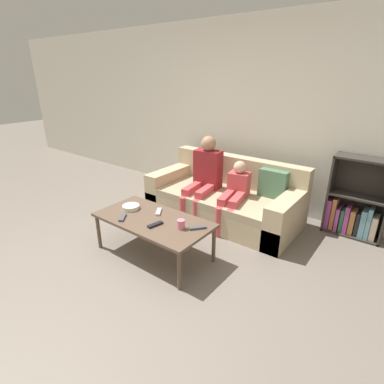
{
  "coord_description": "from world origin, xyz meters",
  "views": [
    {
      "loc": [
        1.96,
        -1.41,
        1.88
      ],
      "look_at": [
        -0.03,
        1.2,
        0.56
      ],
      "focal_mm": 28.0,
      "sensor_mm": 36.0,
      "label": 1
    }
  ],
  "objects_px": {
    "bookshelf": "(355,207)",
    "tv_remote_0": "(155,225)",
    "couch": "(225,199)",
    "person_child": "(235,192)",
    "person_adult": "(205,172)",
    "tv_remote_2": "(123,217)",
    "snack_bowl": "(131,207)",
    "cup_near": "(181,224)",
    "tv_remote_3": "(159,212)",
    "tv_remote_1": "(198,228)",
    "coffee_table": "(153,222)"
  },
  "relations": [
    {
      "from": "couch",
      "to": "tv_remote_1",
      "type": "height_order",
      "value": "couch"
    },
    {
      "from": "couch",
      "to": "tv_remote_2",
      "type": "relative_size",
      "value": 12.25
    },
    {
      "from": "coffee_table",
      "to": "snack_bowl",
      "type": "distance_m",
      "value": 0.37
    },
    {
      "from": "tv_remote_1",
      "to": "snack_bowl",
      "type": "distance_m",
      "value": 0.88
    },
    {
      "from": "person_child",
      "to": "tv_remote_0",
      "type": "height_order",
      "value": "person_child"
    },
    {
      "from": "person_adult",
      "to": "person_child",
      "type": "distance_m",
      "value": 0.52
    },
    {
      "from": "coffee_table",
      "to": "snack_bowl",
      "type": "xyz_separation_m",
      "value": [
        -0.37,
        0.03,
        0.06
      ]
    },
    {
      "from": "snack_bowl",
      "to": "tv_remote_0",
      "type": "bearing_deg",
      "value": -13.71
    },
    {
      "from": "couch",
      "to": "bookshelf",
      "type": "relative_size",
      "value": 2.07
    },
    {
      "from": "tv_remote_1",
      "to": "cup_near",
      "type": "bearing_deg",
      "value": -104.57
    },
    {
      "from": "tv_remote_0",
      "to": "tv_remote_2",
      "type": "distance_m",
      "value": 0.4
    },
    {
      "from": "bookshelf",
      "to": "tv_remote_0",
      "type": "height_order",
      "value": "bookshelf"
    },
    {
      "from": "tv_remote_0",
      "to": "tv_remote_1",
      "type": "xyz_separation_m",
      "value": [
        0.38,
        0.21,
        0.0
      ]
    },
    {
      "from": "tv_remote_3",
      "to": "person_adult",
      "type": "bearing_deg",
      "value": 60.38
    },
    {
      "from": "snack_bowl",
      "to": "bookshelf",
      "type": "bearing_deg",
      "value": 42.17
    },
    {
      "from": "person_adult",
      "to": "tv_remote_3",
      "type": "bearing_deg",
      "value": -91.69
    },
    {
      "from": "tv_remote_0",
      "to": "snack_bowl",
      "type": "xyz_separation_m",
      "value": [
        -0.5,
        0.12,
        0.01
      ]
    },
    {
      "from": "tv_remote_0",
      "to": "tv_remote_1",
      "type": "bearing_deg",
      "value": 39.9
    },
    {
      "from": "cup_near",
      "to": "tv_remote_3",
      "type": "relative_size",
      "value": 0.56
    },
    {
      "from": "couch",
      "to": "person_child",
      "type": "bearing_deg",
      "value": -32.36
    },
    {
      "from": "tv_remote_3",
      "to": "snack_bowl",
      "type": "bearing_deg",
      "value": 165.54
    },
    {
      "from": "couch",
      "to": "tv_remote_3",
      "type": "height_order",
      "value": "couch"
    },
    {
      "from": "cup_near",
      "to": "tv_remote_0",
      "type": "height_order",
      "value": "cup_near"
    },
    {
      "from": "bookshelf",
      "to": "cup_near",
      "type": "bearing_deg",
      "value": -124.52
    },
    {
      "from": "couch",
      "to": "tv_remote_3",
      "type": "bearing_deg",
      "value": -98.82
    },
    {
      "from": "couch",
      "to": "bookshelf",
      "type": "distance_m",
      "value": 1.61
    },
    {
      "from": "bookshelf",
      "to": "coffee_table",
      "type": "bearing_deg",
      "value": -131.57
    },
    {
      "from": "tv_remote_1",
      "to": "person_child",
      "type": "bearing_deg",
      "value": 137.83
    },
    {
      "from": "bookshelf",
      "to": "cup_near",
      "type": "distance_m",
      "value": 2.21
    },
    {
      "from": "snack_bowl",
      "to": "couch",
      "type": "bearing_deg",
      "value": 68.44
    },
    {
      "from": "tv_remote_0",
      "to": "tv_remote_3",
      "type": "height_order",
      "value": "same"
    },
    {
      "from": "person_adult",
      "to": "snack_bowl",
      "type": "bearing_deg",
      "value": -107.89
    },
    {
      "from": "person_child",
      "to": "tv_remote_1",
      "type": "bearing_deg",
      "value": -92.26
    },
    {
      "from": "tv_remote_3",
      "to": "cup_near",
      "type": "bearing_deg",
      "value": -52.09
    },
    {
      "from": "bookshelf",
      "to": "tv_remote_0",
      "type": "distance_m",
      "value": 2.44
    },
    {
      "from": "cup_near",
      "to": "tv_remote_2",
      "type": "bearing_deg",
      "value": -162.07
    },
    {
      "from": "coffee_table",
      "to": "tv_remote_0",
      "type": "relative_size",
      "value": 7.19
    },
    {
      "from": "bookshelf",
      "to": "person_child",
      "type": "xyz_separation_m",
      "value": [
        -1.27,
        -0.71,
        0.11
      ]
    },
    {
      "from": "bookshelf",
      "to": "tv_remote_3",
      "type": "distance_m",
      "value": 2.38
    },
    {
      "from": "person_child",
      "to": "cup_near",
      "type": "xyz_separation_m",
      "value": [
        0.03,
        -1.11,
        0.01
      ]
    },
    {
      "from": "bookshelf",
      "to": "tv_remote_3",
      "type": "relative_size",
      "value": 5.87
    },
    {
      "from": "tv_remote_1",
      "to": "tv_remote_3",
      "type": "xyz_separation_m",
      "value": [
        -0.56,
        0.03,
        0.0
      ]
    },
    {
      "from": "person_adult",
      "to": "tv_remote_2",
      "type": "relative_size",
      "value": 6.64
    },
    {
      "from": "person_adult",
      "to": "snack_bowl",
      "type": "xyz_separation_m",
      "value": [
        -0.22,
        -1.15,
        -0.16
      ]
    },
    {
      "from": "coffee_table",
      "to": "tv_remote_2",
      "type": "xyz_separation_m",
      "value": [
        -0.26,
        -0.19,
        0.05
      ]
    },
    {
      "from": "cup_near",
      "to": "snack_bowl",
      "type": "distance_m",
      "value": 0.74
    },
    {
      "from": "tv_remote_3",
      "to": "coffee_table",
      "type": "bearing_deg",
      "value": -105.01
    },
    {
      "from": "person_adult",
      "to": "tv_remote_1",
      "type": "relative_size",
      "value": 6.76
    },
    {
      "from": "person_adult",
      "to": "cup_near",
      "type": "relative_size",
      "value": 11.67
    },
    {
      "from": "bookshelf",
      "to": "person_adult",
      "type": "height_order",
      "value": "person_adult"
    }
  ]
}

